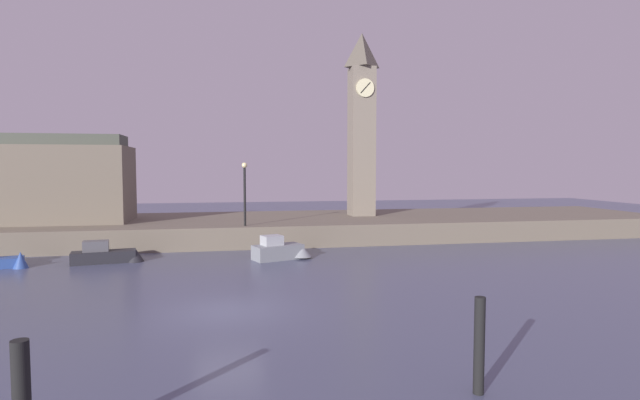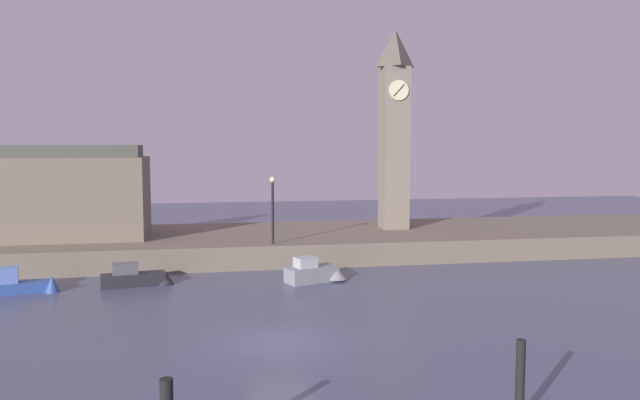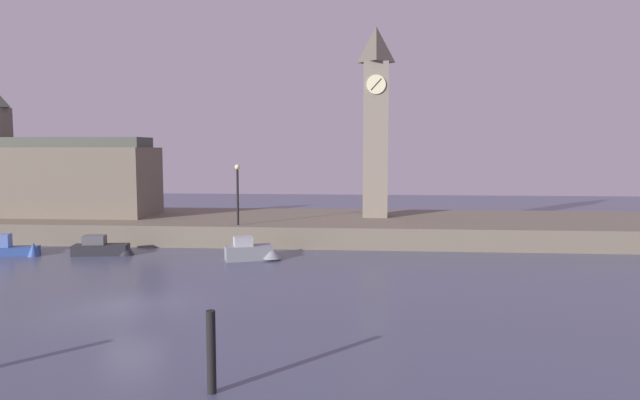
{
  "view_description": "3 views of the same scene",
  "coord_description": "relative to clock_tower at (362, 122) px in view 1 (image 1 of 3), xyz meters",
  "views": [
    {
      "loc": [
        -0.1,
        -18.91,
        5.41
      ],
      "look_at": [
        6.36,
        14.97,
        3.17
      ],
      "focal_mm": 28.29,
      "sensor_mm": 36.0,
      "label": 1
    },
    {
      "loc": [
        -2.65,
        -23.64,
        7.76
      ],
      "look_at": [
        4.71,
        17.51,
        3.99
      ],
      "focal_mm": 34.79,
      "sensor_mm": 36.0,
      "label": 2
    },
    {
      "loc": [
        10.0,
        -22.64,
        6.76
      ],
      "look_at": [
        6.96,
        15.31,
        3.27
      ],
      "focal_mm": 31.01,
      "sensor_mm": 36.0,
      "label": 3
    }
  ],
  "objects": [
    {
      "name": "ground_plane",
      "position": [
        -10.85,
        -20.63,
        -9.04
      ],
      "size": [
        120.0,
        120.0,
        0.0
      ],
      "primitive_type": "plane",
      "color": "#474C66"
    },
    {
      "name": "far_embankment",
      "position": [
        -10.85,
        -0.63,
        -8.29
      ],
      "size": [
        70.0,
        12.0,
        1.5
      ],
      "primitive_type": "cube",
      "color": "#6B6051",
      "rests_on": "ground"
    },
    {
      "name": "clock_tower",
      "position": [
        0.0,
        0.0,
        0.0
      ],
      "size": [
        2.08,
        2.14,
        14.61
      ],
      "color": "slate",
      "rests_on": "far_embankment"
    },
    {
      "name": "parliament_hall",
      "position": [
        -25.13,
        -0.86,
        -4.39
      ],
      "size": [
        13.92,
        5.47,
        10.3
      ],
      "color": "#6B6051",
      "rests_on": "far_embankment"
    },
    {
      "name": "streetlamp",
      "position": [
        -9.61,
        -5.63,
        -4.93
      ],
      "size": [
        0.36,
        0.36,
        4.23
      ],
      "color": "black",
      "rests_on": "far_embankment"
    },
    {
      "name": "mooring_post_right",
      "position": [
        -5.04,
        -28.74,
        -7.87
      ],
      "size": [
        0.26,
        0.26,
        2.35
      ],
      "primitive_type": "cylinder",
      "color": "black",
      "rests_on": "ground"
    },
    {
      "name": "boat_barge_dark",
      "position": [
        -17.4,
        -9.43,
        -8.6
      ],
      "size": [
        4.09,
        1.73,
        1.32
      ],
      "color": "#232328",
      "rests_on": "ground"
    },
    {
      "name": "boat_cruiser_grey",
      "position": [
        -7.63,
        -10.22,
        -8.52
      ],
      "size": [
        3.78,
        2.25,
        1.42
      ],
      "color": "gray",
      "rests_on": "ground"
    }
  ]
}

